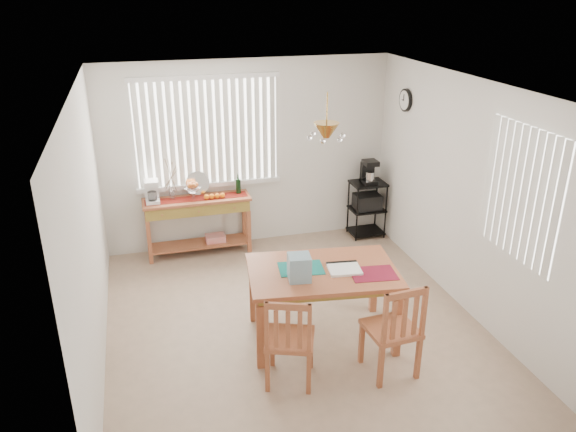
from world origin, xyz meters
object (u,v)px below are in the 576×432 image
object	(u,v)px
wire_cart	(367,204)
sideboard	(198,212)
cart_items	(369,172)
dining_table	(322,278)
chair_right	(394,330)
chair_left	(290,340)

from	to	relation	value
wire_cart	sideboard	bearing A→B (deg)	178.57
cart_items	dining_table	size ratio (longest dim) A/B	0.21
cart_items	dining_table	xyz separation A→B (m)	(-1.48, -2.32, -0.27)
chair_right	cart_items	bearing A→B (deg)	71.48
sideboard	chair_left	distance (m)	3.03
sideboard	chair_right	world-z (taller)	chair_right
cart_items	chair_right	xyz separation A→B (m)	(-1.03, -3.07, -0.50)
dining_table	cart_items	bearing A→B (deg)	57.41
chair_left	dining_table	bearing A→B (deg)	49.87
wire_cart	cart_items	world-z (taller)	cart_items
chair_left	chair_right	distance (m)	0.99
wire_cart	chair_left	world-z (taller)	chair_left
cart_items	dining_table	bearing A→B (deg)	-122.59
sideboard	chair_right	size ratio (longest dim) A/B	1.44
cart_items	chair_left	world-z (taller)	cart_items
wire_cart	dining_table	world-z (taller)	wire_cart
wire_cart	dining_table	xyz separation A→B (m)	(-1.48, -2.31, 0.21)
sideboard	dining_table	bearing A→B (deg)	-67.56
chair_left	wire_cart	bearing A→B (deg)	55.61
wire_cart	cart_items	bearing A→B (deg)	90.00
sideboard	wire_cart	bearing A→B (deg)	-1.43
sideboard	cart_items	world-z (taller)	cart_items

